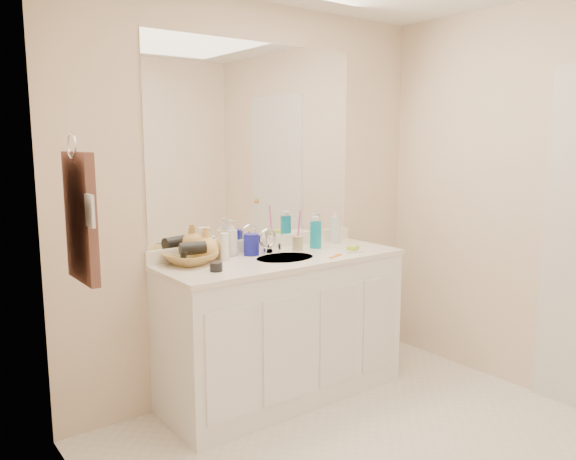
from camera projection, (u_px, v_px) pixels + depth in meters
The scene contains 27 objects.
wall_back at pixel (257, 200), 3.53m from camera, with size 2.60×0.02×2.40m, color beige.
wall_left at pixel (143, 262), 1.74m from camera, with size 0.02×2.60×2.40m, color beige.
wall_right at pixel (565, 205), 3.28m from camera, with size 0.02×2.60×2.40m, color beige.
vanity_cabinet at pixel (283, 329), 3.44m from camera, with size 1.50×0.55×0.85m, color white.
countertop at pixel (283, 259), 3.37m from camera, with size 1.52×0.57×0.03m, color white.
backsplash at pixel (259, 244), 3.57m from camera, with size 1.52×0.03×0.08m, color white.
sink_basin at pixel (285, 259), 3.35m from camera, with size 0.37×0.37×0.02m, color beige.
faucet at pixel (268, 244), 3.48m from camera, with size 0.02×0.02×0.11m, color silver.
mirror at pixel (257, 142), 3.47m from camera, with size 1.48×0.01×1.20m, color white.
blue_mug at pixel (251, 244), 3.41m from camera, with size 0.09×0.09×0.13m, color #161998.
tan_cup at pixel (297, 243), 3.56m from camera, with size 0.07×0.07×0.09m, color tan.
toothbrush at pixel (299, 227), 3.55m from camera, with size 0.01×0.01×0.21m, color #E73DA4.
mouthwash_bottle at pixel (316, 235), 3.63m from camera, with size 0.07×0.07×0.18m, color #0D88A7.
clear_pump_bottle at pixel (335, 230), 3.81m from camera, with size 0.07×0.07×0.18m, color silver.
soap_dish at pixel (353, 251), 3.51m from camera, with size 0.11×0.09×0.01m, color white.
green_soap at pixel (353, 248), 3.51m from camera, with size 0.07×0.05×0.03m, color #A7C530.
orange_comb at pixel (335, 256), 3.38m from camera, with size 0.13×0.03×0.01m, color orange.
dark_jar at pixel (216, 267), 3.00m from camera, with size 0.07×0.07×0.05m, color black.
extra_white_bottle at pixel (224, 247), 3.26m from camera, with size 0.05×0.05×0.16m, color white.
soap_bottle_white at pixel (231, 238), 3.39m from camera, with size 0.08×0.08×0.22m, color silver.
soap_bottle_cream at pixel (220, 244), 3.32m from camera, with size 0.08×0.08×0.17m, color #FEEFCF.
soap_bottle_yellow at pixel (206, 244), 3.24m from camera, with size 0.15×0.15×0.19m, color #E5AF59.
wicker_basket at pixel (190, 259), 3.16m from camera, with size 0.27×0.27×0.07m, color olive.
hair_dryer at pixel (193, 248), 3.16m from camera, with size 0.07×0.07×0.15m, color black.
towel_ring at pixel (71, 146), 2.31m from camera, with size 0.11×0.11×0.01m, color silver.
hand_towel at pixel (80, 217), 2.37m from camera, with size 0.04×0.32×0.55m, color #432924.
switch_plate at pixel (90, 211), 2.19m from camera, with size 0.01×0.09×0.13m, color silver.
Camera 1 is at (-1.96, -1.63, 1.57)m, focal length 35.00 mm.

